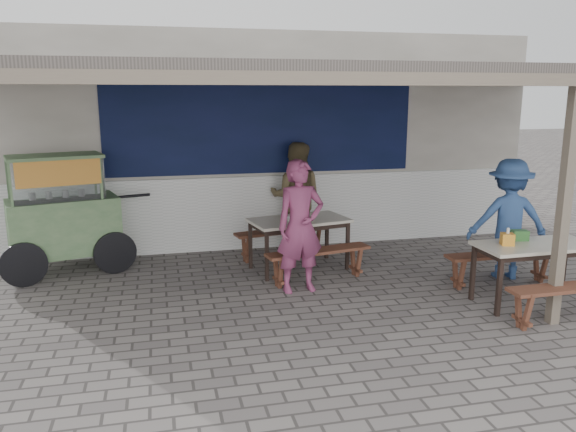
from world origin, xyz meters
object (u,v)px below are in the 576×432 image
at_px(bench_left_street, 318,258).
at_px(patron_wall_side, 296,197).
at_px(table_left, 299,224).
at_px(donation_box, 520,235).
at_px(vendor_cart, 62,210).
at_px(bench_left_wall, 282,237).
at_px(condiment_bowl, 291,219).
at_px(bench_right_street, 573,295).
at_px(condiment_jar, 307,212).
at_px(patron_street_side, 300,227).
at_px(bench_right_wall, 501,261).
at_px(patron_right_table, 508,219).
at_px(tissue_box, 507,239).
at_px(table_right, 536,250).

height_order(bench_left_street, patron_wall_side, patron_wall_side).
xyz_separation_m(table_left, donation_box, (2.35, -1.78, 0.14)).
relative_size(bench_left_street, donation_box, 7.95).
bearing_deg(vendor_cart, bench_left_wall, -15.88).
xyz_separation_m(donation_box, condiment_bowl, (-2.49, 1.73, -0.04)).
xyz_separation_m(bench_right_street, condiment_jar, (-2.27, 2.91, 0.45)).
height_order(table_left, bench_left_wall, table_left).
xyz_separation_m(bench_left_street, patron_street_side, (-0.33, -0.29, 0.52)).
height_order(condiment_jar, condiment_bowl, condiment_jar).
bearing_deg(patron_street_side, table_left, 70.74).
distance_m(bench_left_street, patron_street_side, 0.68).
xyz_separation_m(table_left, condiment_jar, (0.19, 0.27, 0.12)).
height_order(bench_right_street, bench_right_wall, same).
height_order(patron_right_table, condiment_bowl, patron_right_table).
xyz_separation_m(tissue_box, donation_box, (0.28, 0.16, -0.01)).
distance_m(bench_left_wall, patron_wall_side, 0.76).
xyz_separation_m(table_left, bench_left_street, (0.12, -0.61, -0.33)).
height_order(table_left, condiment_jar, condiment_jar).
relative_size(table_right, vendor_cart, 0.72).
relative_size(bench_right_wall, condiment_jar, 19.61).
distance_m(patron_street_side, tissue_box, 2.51).
height_order(patron_right_table, donation_box, patron_right_table).
height_order(bench_right_wall, patron_street_side, patron_street_side).
bearing_deg(bench_right_street, bench_left_wall, 127.69).
xyz_separation_m(bench_right_street, patron_street_side, (-2.67, 1.74, 0.52)).
distance_m(table_right, condiment_jar, 3.19).
relative_size(vendor_cart, tissue_box, 14.11).
height_order(table_right, patron_right_table, patron_right_table).
bearing_deg(table_right, bench_right_street, -90.00).
distance_m(bench_right_street, patron_street_side, 3.23).
height_order(bench_left_street, condiment_jar, condiment_jar).
bearing_deg(condiment_bowl, vendor_cart, 168.18).
distance_m(table_left, vendor_cart, 3.36).
bearing_deg(patron_right_table, donation_box, 82.31).
distance_m(table_right, bench_right_street, 0.74).
xyz_separation_m(bench_right_street, patron_right_table, (0.25, 1.63, 0.49)).
distance_m(bench_left_street, patron_wall_side, 1.73).
bearing_deg(bench_left_street, table_right, -41.60).
bearing_deg(condiment_jar, table_right, -44.85).
distance_m(bench_left_street, tissue_box, 2.41).
bearing_deg(bench_right_wall, bench_left_street, 162.39).
distance_m(condiment_jar, condiment_bowl, 0.46).
relative_size(table_left, bench_right_wall, 0.98).
height_order(patron_right_table, condiment_jar, patron_right_table).
xyz_separation_m(bench_right_street, bench_right_wall, (-0.02, 1.33, 0.00)).
distance_m(table_left, bench_right_wall, 2.79).
bearing_deg(bench_left_street, bench_left_wall, 90.00).
xyz_separation_m(patron_right_table, condiment_bowl, (-2.85, 0.96, -0.06)).
distance_m(bench_left_wall, donation_box, 3.47).
xyz_separation_m(table_left, vendor_cart, (-3.29, 0.61, 0.25)).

